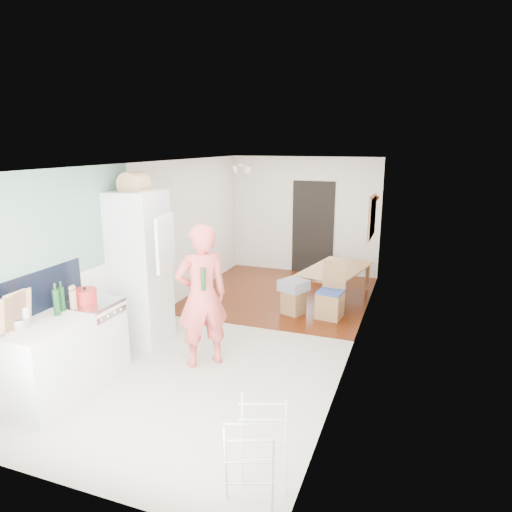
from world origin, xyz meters
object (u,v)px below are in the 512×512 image
Objects in this scene: dining_table at (336,286)px; drying_rack at (257,455)px; dining_chair at (330,291)px; stool at (293,302)px; person at (201,283)px.

drying_rack reaches higher than dining_table.
drying_rack is at bearing -80.13° from dining_chair.
stool is 4.10m from drying_rack.
dining_table is 1.15m from stool.
person is 2.35m from stool.
drying_rack reaches higher than stool.
dining_chair is 4.05m from drying_rack.
person is at bearing 171.75° from dining_table.
dining_table is 1.49× the size of dining_chair.
stool is (-0.60, -0.03, -0.26)m from dining_chair.
dining_table is (1.14, 3.11, -0.84)m from person.
stool is at bearing -170.18° from dining_chair.
dining_chair is (0.08, -0.99, 0.22)m from dining_table.
person reaches higher than drying_rack.
dining_table is at bearing -153.98° from person.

